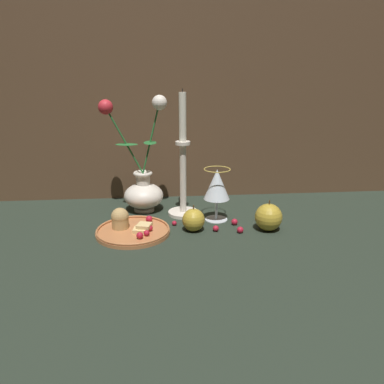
{
  "coord_description": "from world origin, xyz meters",
  "views": [
    {
      "loc": [
        -0.06,
        -1.04,
        0.43
      ],
      "look_at": [
        0.03,
        -0.01,
        0.1
      ],
      "focal_mm": 35.0,
      "sensor_mm": 36.0,
      "label": 1
    }
  ],
  "objects_px": {
    "candlestick": "(183,173)",
    "plate_with_pastries": "(131,228)",
    "apple_beside_vase": "(194,220)",
    "wine_glass": "(217,186)",
    "vase": "(142,184)",
    "apple_near_glass": "(269,217)"
  },
  "relations": [
    {
      "from": "apple_beside_vase",
      "to": "apple_near_glass",
      "type": "relative_size",
      "value": 0.86
    },
    {
      "from": "wine_glass",
      "to": "apple_near_glass",
      "type": "relative_size",
      "value": 1.79
    },
    {
      "from": "wine_glass",
      "to": "candlestick",
      "type": "xyz_separation_m",
      "value": [
        -0.1,
        0.05,
        0.03
      ]
    },
    {
      "from": "wine_glass",
      "to": "candlestick",
      "type": "relative_size",
      "value": 0.41
    },
    {
      "from": "vase",
      "to": "wine_glass",
      "type": "bearing_deg",
      "value": -24.07
    },
    {
      "from": "candlestick",
      "to": "wine_glass",
      "type": "bearing_deg",
      "value": -29.14
    },
    {
      "from": "wine_glass",
      "to": "apple_near_glass",
      "type": "distance_m",
      "value": 0.18
    },
    {
      "from": "vase",
      "to": "apple_beside_vase",
      "type": "height_order",
      "value": "vase"
    },
    {
      "from": "plate_with_pastries",
      "to": "apple_beside_vase",
      "type": "bearing_deg",
      "value": 0.79
    },
    {
      "from": "candlestick",
      "to": "apple_near_glass",
      "type": "distance_m",
      "value": 0.29
    },
    {
      "from": "apple_beside_vase",
      "to": "plate_with_pastries",
      "type": "bearing_deg",
      "value": -179.21
    },
    {
      "from": "vase",
      "to": "wine_glass",
      "type": "distance_m",
      "value": 0.25
    },
    {
      "from": "vase",
      "to": "apple_near_glass",
      "type": "height_order",
      "value": "vase"
    },
    {
      "from": "wine_glass",
      "to": "apple_beside_vase",
      "type": "distance_m",
      "value": 0.13
    },
    {
      "from": "apple_beside_vase",
      "to": "apple_near_glass",
      "type": "distance_m",
      "value": 0.21
    },
    {
      "from": "vase",
      "to": "candlestick",
      "type": "height_order",
      "value": "candlestick"
    },
    {
      "from": "plate_with_pastries",
      "to": "apple_beside_vase",
      "type": "relative_size",
      "value": 2.69
    },
    {
      "from": "candlestick",
      "to": "apple_beside_vase",
      "type": "bearing_deg",
      "value": -81.24
    },
    {
      "from": "apple_beside_vase",
      "to": "apple_near_glass",
      "type": "bearing_deg",
      "value": -3.7
    },
    {
      "from": "candlestick",
      "to": "plate_with_pastries",
      "type": "bearing_deg",
      "value": -139.1
    },
    {
      "from": "apple_near_glass",
      "to": "plate_with_pastries",
      "type": "bearing_deg",
      "value": 178.33
    },
    {
      "from": "wine_glass",
      "to": "apple_near_glass",
      "type": "height_order",
      "value": "wine_glass"
    }
  ]
}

